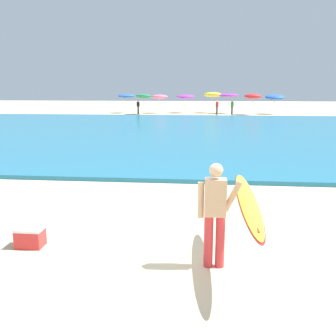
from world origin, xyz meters
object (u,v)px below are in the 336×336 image
(beach_umbrella_0, at_px, (127,96))
(beach_umbrella_2, at_px, (160,97))
(beach_umbrella_1, at_px, (143,96))
(beachgoer_near_row_mid, at_px, (138,106))
(beach_umbrella_3, at_px, (185,97))
(beach_umbrella_4, at_px, (213,95))
(beachgoer_near_row_left, at_px, (217,107))
(beach_umbrella_7, at_px, (275,97))
(beach_umbrella_6, at_px, (253,96))
(beachgoer_near_row_right, at_px, (232,107))
(cooler_box, at_px, (30,237))
(beach_umbrella_5, at_px, (229,95))
(surfer_with_board, at_px, (231,207))

(beach_umbrella_0, bearing_deg, beach_umbrella_2, 1.80)
(beach_umbrella_1, distance_m, beachgoer_near_row_mid, 1.32)
(beach_umbrella_3, height_order, beach_umbrella_4, beach_umbrella_4)
(beachgoer_near_row_left, xyz_separation_m, beachgoer_near_row_mid, (-8.86, 0.29, 0.00))
(beach_umbrella_0, height_order, beach_umbrella_7, beach_umbrella_7)
(beach_umbrella_6, xyz_separation_m, beachgoer_near_row_right, (-2.18, 0.13, -1.16))
(beachgoer_near_row_mid, bearing_deg, beach_umbrella_1, -12.08)
(cooler_box, bearing_deg, beach_umbrella_1, 95.96)
(beach_umbrella_5, distance_m, beach_umbrella_6, 3.21)
(beach_umbrella_1, xyz_separation_m, beachgoer_near_row_mid, (-0.65, 0.14, -1.15))
(beach_umbrella_6, height_order, cooler_box, beach_umbrella_6)
(beach_umbrella_5, height_order, beachgoer_near_row_left, beach_umbrella_5)
(beach_umbrella_4, distance_m, beachgoer_near_row_left, 3.32)
(beachgoer_near_row_mid, bearing_deg, beach_umbrella_2, 38.71)
(beach_umbrella_5, bearing_deg, beachgoer_near_row_left, -121.27)
(beach_umbrella_6, relative_size, beach_umbrella_7, 1.02)
(beach_umbrella_0, height_order, beach_umbrella_1, beach_umbrella_1)
(beach_umbrella_6, distance_m, beachgoer_near_row_mid, 12.76)
(beachgoer_near_row_right, distance_m, cooler_box, 36.56)
(beachgoer_near_row_left, xyz_separation_m, cooler_box, (-4.47, -35.69, -0.66))
(beachgoer_near_row_right, bearing_deg, beach_umbrella_0, 172.53)
(surfer_with_board, height_order, beach_umbrella_3, beach_umbrella_3)
(beachgoer_near_row_mid, bearing_deg, beachgoer_near_row_left, -1.85)
(beach_umbrella_7, bearing_deg, beach_umbrella_1, -174.36)
(beach_umbrella_0, height_order, beach_umbrella_6, beach_umbrella_6)
(surfer_with_board, distance_m, beach_umbrella_1, 37.04)
(surfer_with_board, relative_size, beachgoer_near_row_left, 1.82)
(beachgoer_near_row_left, bearing_deg, beach_umbrella_3, 143.47)
(beach_umbrella_3, xyz_separation_m, beach_umbrella_4, (3.19, 0.34, 0.21))
(beach_umbrella_7, height_order, cooler_box, beach_umbrella_7)
(beach_umbrella_5, height_order, beach_umbrella_7, beach_umbrella_5)
(beach_umbrella_1, relative_size, beach_umbrella_3, 1.06)
(beach_umbrella_3, relative_size, beach_umbrella_6, 0.94)
(beach_umbrella_7, bearing_deg, beach_umbrella_0, 178.81)
(beach_umbrella_7, relative_size, beachgoer_near_row_left, 1.44)
(beachgoer_near_row_left, bearing_deg, surfer_with_board, -91.36)
(beach_umbrella_2, bearing_deg, beach_umbrella_4, 8.81)
(beachgoer_near_row_left, bearing_deg, beach_umbrella_0, 169.49)
(beach_umbrella_6, relative_size, beachgoer_near_row_right, 1.46)
(beach_umbrella_0, relative_size, beach_umbrella_6, 0.97)
(beachgoer_near_row_mid, bearing_deg, beachgoer_near_row_right, 0.36)
(beach_umbrella_3, relative_size, beachgoer_near_row_mid, 1.38)
(beach_umbrella_5, bearing_deg, beach_umbrella_7, -7.62)
(beach_umbrella_2, distance_m, beachgoer_near_row_mid, 3.04)
(beach_umbrella_3, relative_size, beachgoer_near_row_right, 1.38)
(beach_umbrella_5, xyz_separation_m, beach_umbrella_7, (5.08, -0.68, -0.20))
(beach_umbrella_4, bearing_deg, beach_umbrella_0, -173.87)
(surfer_with_board, bearing_deg, beachgoer_near_row_mid, 102.38)
(beach_umbrella_2, distance_m, cooler_box, 37.86)
(beachgoer_near_row_mid, bearing_deg, beach_umbrella_3, 24.65)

